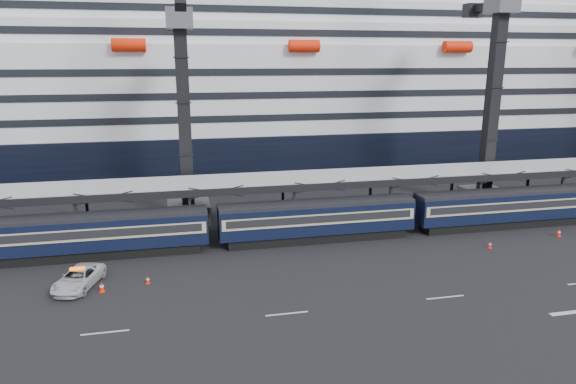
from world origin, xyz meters
name	(u,v)px	position (x,y,z in m)	size (l,w,h in m)	color
ground	(443,274)	(0.00, 0.00, 0.00)	(260.00, 260.00, 0.00)	black
lane_markings	(576,292)	(8.15, -5.23, 0.01)	(111.00, 4.27, 0.02)	beige
train	(350,216)	(-4.65, 10.00, 2.20)	(133.05, 3.00, 4.05)	black
canopy	(381,175)	(0.00, 14.00, 5.25)	(130.00, 6.25, 5.53)	#93959A
cruise_ship	(300,90)	(-1.08, 45.99, 12.34)	(214.09, 28.84, 34.00)	black
crane_dark_near	(184,111)	(-20.00, 18.59, 11.93)	(4.50, 17.75, 35.08)	#47494E
crane_dark_mid	(495,93)	(15.00, 17.59, 13.36)	(4.50, 18.24, 39.64)	#47494E
pickup_truck	(78,278)	(-28.81, 3.57, 0.74)	(2.44, 5.29, 1.47)	silver
traffic_cone_b	(102,287)	(-26.98, 2.36, 0.43)	(0.43, 0.43, 0.86)	#FF2508
traffic_cone_c	(148,280)	(-23.64, 3.15, 0.33)	(0.34, 0.34, 0.67)	#FF2508
traffic_cone_d	(490,245)	(7.22, 4.53, 0.34)	(0.35, 0.35, 0.70)	#FF2508
traffic_cone_e	(559,232)	(15.87, 6.05, 0.40)	(0.41, 0.41, 0.82)	#FF2508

